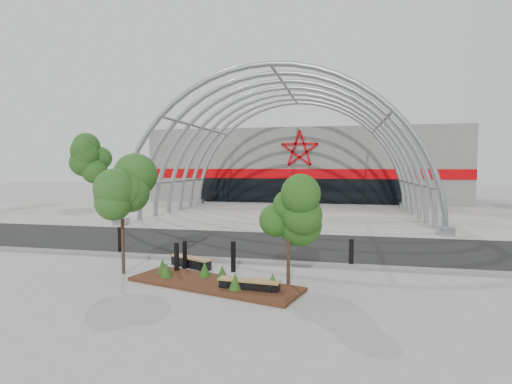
# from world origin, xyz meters

# --- Properties ---
(ground) EXTENTS (140.00, 140.00, 0.00)m
(ground) POSITION_xyz_m (0.00, 0.00, 0.00)
(ground) COLOR gray
(ground) RESTS_ON ground
(road) EXTENTS (140.00, 7.00, 0.02)m
(road) POSITION_xyz_m (0.00, 3.50, 0.01)
(road) COLOR black
(road) RESTS_ON ground
(forecourt) EXTENTS (60.00, 17.00, 0.04)m
(forecourt) POSITION_xyz_m (0.00, 15.50, 0.02)
(forecourt) COLOR #A4A093
(forecourt) RESTS_ON ground
(kerb) EXTENTS (60.00, 0.50, 0.12)m
(kerb) POSITION_xyz_m (0.00, -0.25, 0.06)
(kerb) COLOR slate
(kerb) RESTS_ON ground
(arena_building) EXTENTS (34.00, 15.24, 8.00)m
(arena_building) POSITION_xyz_m (0.00, 33.45, 3.99)
(arena_building) COLOR slate
(arena_building) RESTS_ON ground
(vault_canopy) EXTENTS (20.80, 15.80, 20.36)m
(vault_canopy) POSITION_xyz_m (0.00, 15.50, 0.02)
(vault_canopy) COLOR #989DA2
(vault_canopy) RESTS_ON ground
(planting_bed) EXTENTS (6.13, 3.31, 0.62)m
(planting_bed) POSITION_xyz_m (0.10, -3.44, 0.15)
(planting_bed) COLOR #39160E
(planting_bed) RESTS_ON ground
(street_tree_0) EXTENTS (1.72, 1.72, 3.92)m
(street_tree_0) POSITION_xyz_m (-3.54, -2.74, 2.81)
(street_tree_0) COLOR #2E1F18
(street_tree_0) RESTS_ON ground
(street_tree_1) EXTENTS (1.50, 1.50, 3.55)m
(street_tree_1) POSITION_xyz_m (2.58, -3.10, 2.55)
(street_tree_1) COLOR black
(street_tree_1) RESTS_ON ground
(bench_0) EXTENTS (1.91, 1.18, 0.40)m
(bench_0) POSITION_xyz_m (-1.44, -1.40, 0.20)
(bench_0) COLOR black
(bench_0) RESTS_ON ground
(bench_1) EXTENTS (1.97, 0.59, 0.41)m
(bench_1) POSITION_xyz_m (1.46, -3.92, 0.20)
(bench_1) COLOR black
(bench_1) RESTS_ON ground
(bollard_0) EXTENTS (0.18, 0.18, 1.14)m
(bollard_0) POSITION_xyz_m (-5.64, 0.57, 0.57)
(bollard_0) COLOR black
(bollard_0) RESTS_ON ground
(bollard_1) EXTENTS (0.17, 0.17, 1.08)m
(bollard_1) POSITION_xyz_m (-1.60, -1.62, 0.54)
(bollard_1) COLOR black
(bollard_1) RESTS_ON ground
(bollard_2) EXTENTS (0.18, 0.18, 1.15)m
(bollard_2) POSITION_xyz_m (-1.63, -2.33, 0.57)
(bollard_2) COLOR black
(bollard_2) RESTS_ON ground
(bollard_3) EXTENTS (0.18, 0.18, 1.15)m
(bollard_3) POSITION_xyz_m (0.34, -1.68, 0.57)
(bollard_3) COLOR black
(bollard_3) RESTS_ON ground
(bollard_4) EXTENTS (0.17, 0.17, 1.09)m
(bollard_4) POSITION_xyz_m (4.65, -0.02, 0.54)
(bollard_4) COLOR black
(bollard_4) RESTS_ON ground
(bg_tree_0) EXTENTS (3.00, 3.00, 6.45)m
(bg_tree_0) POSITION_xyz_m (-20.00, 20.00, 4.64)
(bg_tree_0) COLOR black
(bg_tree_0) RESTS_ON ground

